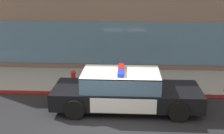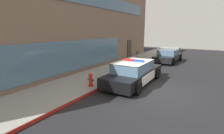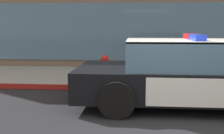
# 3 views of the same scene
# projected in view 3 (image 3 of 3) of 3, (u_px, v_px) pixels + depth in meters

# --- Properties ---
(ground) EXTENTS (48.00, 48.00, 0.00)m
(ground) POSITION_uv_depth(u_px,v_px,m) (165.00, 130.00, 4.34)
(ground) COLOR black
(sidewalk) EXTENTS (48.00, 3.17, 0.15)m
(sidewalk) POSITION_uv_depth(u_px,v_px,m) (151.00, 77.00, 8.42)
(sidewalk) COLOR gray
(sidewalk) RESTS_ON ground
(curb_red_paint) EXTENTS (28.80, 0.04, 0.14)m
(curb_red_paint) POSITION_uv_depth(u_px,v_px,m) (155.00, 89.00, 6.84)
(curb_red_paint) COLOR maroon
(curb_red_paint) RESTS_ON ground
(police_cruiser) EXTENTS (5.20, 2.11, 1.49)m
(police_cruiser) POSITION_uv_depth(u_px,v_px,m) (199.00, 74.00, 5.58)
(police_cruiser) COLOR black
(police_cruiser) RESTS_ON ground
(fire_hydrant) EXTENTS (0.34, 0.39, 0.73)m
(fire_hydrant) POSITION_uv_depth(u_px,v_px,m) (105.00, 69.00, 7.41)
(fire_hydrant) COLOR red
(fire_hydrant) RESTS_ON sidewalk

